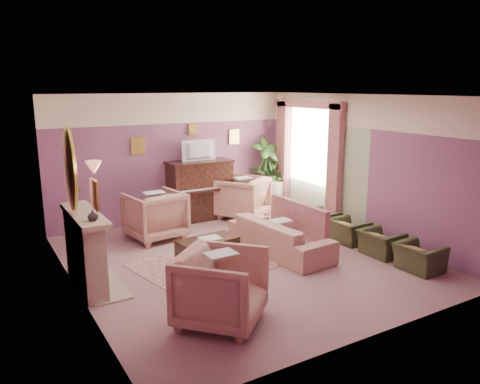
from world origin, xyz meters
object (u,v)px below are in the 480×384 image
coffee_table (208,251)px  olive_chair_d (321,217)px  television (200,149)px  floral_armchair_left (155,213)px  sofa (280,230)px  olive_chair_b (381,239)px  side_table (273,195)px  olive_chair_c (349,227)px  floral_armchair_right (242,195)px  floral_armchair_front (221,284)px  olive_chair_a (420,253)px  piano (200,191)px

coffee_table → olive_chair_d: bearing=9.0°
television → floral_armchair_left: (-1.38, -0.76, -1.08)m
television → sofa: bearing=-84.6°
olive_chair_b → side_table: (0.17, 3.64, 0.05)m
sofa → olive_chair_c: sofa is taller
floral_armchair_right → olive_chair_c: bearing=-71.3°
sofa → olive_chair_b: bearing=-34.8°
floral_armchair_left → olive_chair_d: size_ratio=1.51×
floral_armchair_left → floral_armchair_front: same height
floral_armchair_left → floral_armchair_front: bearing=-97.6°
sofa → floral_armchair_right: bearing=75.4°
olive_chair_b → side_table: size_ratio=0.99×
television → floral_armchair_left: bearing=-151.1°
coffee_table → floral_armchair_left: (-0.27, 1.77, 0.30)m
floral_armchair_right → olive_chair_d: size_ratio=1.51×
floral_armchair_front → olive_chair_b: size_ratio=1.51×
floral_armchair_front → olive_chair_d: (3.59, 2.33, -0.22)m
olive_chair_c → coffee_table: bearing=172.5°
floral_armchair_right → olive_chair_b: bearing=-75.6°
television → floral_armchair_right: bearing=-23.1°
television → olive_chair_b: television is taller
coffee_table → olive_chair_a: bearing=-35.4°
floral_armchair_front → olive_chair_c: (3.59, 1.51, -0.22)m
piano → television: 0.95m
coffee_table → olive_chair_b: 3.08m
piano → floral_armchair_front: piano is taller
floral_armchair_left → sofa: bearing=-49.9°
piano → olive_chair_c: bearing=-59.7°
floral_armchair_right → side_table: bearing=15.6°
olive_chair_a → olive_chair_b: bearing=90.0°
piano → side_table: size_ratio=2.00×
floral_armchair_right → olive_chair_b: 3.47m
piano → television: (0.00, -0.05, 0.95)m
sofa → floral_armchair_right: floral_armchair_right is taller
piano → olive_chair_d: 2.76m
coffee_table → side_table: (3.00, 2.45, 0.12)m
television → olive_chair_a: size_ratio=1.15×
television → piano: bearing=90.0°
television → olive_chair_c: (1.72, -2.90, -1.30)m
olive_chair_a → olive_chair_c: bearing=90.0°
sofa → olive_chair_c: size_ratio=3.04×
olive_chair_b → side_table: 3.64m
coffee_table → sofa: size_ratio=0.47×
olive_chair_d → olive_chair_c: bearing=-90.0°
olive_chair_b → olive_chair_d: size_ratio=1.00×
olive_chair_c → olive_chair_d: same height
sofa → olive_chair_a: size_ratio=3.04×
television → olive_chair_b: size_ratio=1.15×
floral_armchair_left → olive_chair_c: (3.10, -2.14, -0.22)m
sofa → floral_armchair_right: size_ratio=2.02×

